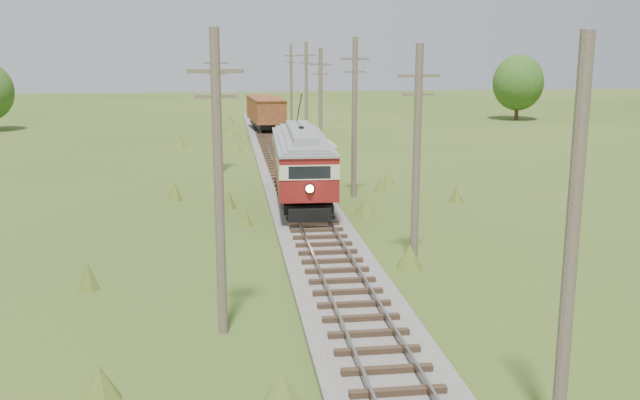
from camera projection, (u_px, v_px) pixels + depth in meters
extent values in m
cube|color=#605B54|center=(293.00, 187.00, 43.38)|extent=(3.60, 96.00, 0.25)
cube|color=#726659|center=(281.00, 181.00, 43.21)|extent=(0.08, 96.00, 0.17)
cube|color=#726659|center=(305.00, 180.00, 43.40)|extent=(0.08, 96.00, 0.17)
cube|color=#2D2116|center=(293.00, 183.00, 43.34)|extent=(2.40, 96.00, 0.16)
cube|color=black|center=(302.00, 188.00, 38.49)|extent=(2.79, 10.94, 0.44)
cube|color=maroon|center=(301.00, 170.00, 38.28)|extent=(3.24, 11.90, 1.08)
cube|color=beige|center=(301.00, 154.00, 38.09)|extent=(3.27, 11.96, 0.69)
cube|color=black|center=(301.00, 154.00, 38.09)|extent=(3.28, 11.43, 0.54)
cube|color=maroon|center=(301.00, 144.00, 37.99)|extent=(3.24, 11.90, 0.29)
cube|color=gray|center=(301.00, 138.00, 37.92)|extent=(3.30, 12.02, 0.37)
cube|color=gray|center=(301.00, 132.00, 37.85)|extent=(1.60, 8.89, 0.39)
sphere|color=#FFF2BF|center=(310.00, 189.00, 32.43)|extent=(0.35, 0.35, 0.35)
cylinder|color=black|center=(299.00, 108.00, 39.34)|extent=(0.25, 4.58, 1.90)
cylinder|color=black|center=(292.00, 207.00, 34.09)|extent=(0.15, 0.79, 0.79)
cylinder|color=black|center=(323.00, 206.00, 34.22)|extent=(0.15, 0.79, 0.79)
cylinder|color=black|center=(285.00, 174.00, 42.78)|extent=(0.15, 0.79, 0.79)
cylinder|color=black|center=(309.00, 174.00, 42.91)|extent=(0.15, 0.79, 0.79)
cube|color=black|center=(266.00, 123.00, 71.51)|extent=(2.91, 7.97, 0.54)
cube|color=#602616|center=(266.00, 110.00, 71.22)|extent=(3.55, 8.88, 2.17)
cube|color=#602616|center=(266.00, 98.00, 70.98)|extent=(3.62, 9.06, 0.13)
cylinder|color=black|center=(261.00, 126.00, 68.84)|extent=(0.20, 0.88, 0.87)
cylinder|color=black|center=(278.00, 125.00, 69.18)|extent=(0.20, 0.88, 0.87)
cylinder|color=black|center=(255.00, 120.00, 73.81)|extent=(0.20, 0.88, 0.87)
cylinder|color=black|center=(270.00, 120.00, 74.15)|extent=(0.20, 0.88, 0.87)
cone|color=gray|center=(317.00, 139.00, 62.27)|extent=(3.20, 3.20, 1.20)
cone|color=gray|center=(328.00, 143.00, 61.46)|extent=(1.80, 1.80, 0.70)
cylinder|color=brown|center=(571.00, 247.00, 14.77)|extent=(0.30, 0.30, 8.80)
cylinder|color=brown|center=(417.00, 157.00, 27.41)|extent=(0.30, 0.30, 8.60)
cube|color=brown|center=(419.00, 76.00, 26.76)|extent=(1.60, 0.12, 0.12)
cube|color=brown|center=(418.00, 94.00, 26.91)|extent=(1.20, 0.10, 0.10)
cylinder|color=brown|center=(354.00, 119.00, 39.96)|extent=(0.30, 0.30, 9.00)
cube|color=brown|center=(355.00, 59.00, 39.26)|extent=(1.60, 0.12, 0.12)
cube|color=brown|center=(355.00, 72.00, 39.41)|extent=(1.20, 0.10, 0.10)
cylinder|color=brown|center=(321.00, 106.00, 52.60)|extent=(0.30, 0.30, 8.40)
cube|color=brown|center=(321.00, 64.00, 51.96)|extent=(1.60, 0.12, 0.12)
cube|color=brown|center=(321.00, 74.00, 52.11)|extent=(1.20, 0.10, 0.10)
cylinder|color=brown|center=(306.00, 91.00, 65.19)|extent=(0.30, 0.30, 8.90)
cube|color=brown|center=(306.00, 55.00, 64.51)|extent=(1.60, 0.12, 0.12)
cube|color=brown|center=(306.00, 63.00, 64.66)|extent=(1.20, 0.10, 0.10)
cylinder|color=brown|center=(291.00, 85.00, 77.79)|extent=(0.30, 0.30, 8.70)
cube|color=brown|center=(291.00, 56.00, 77.12)|extent=(1.60, 0.12, 0.12)
cube|color=brown|center=(291.00, 62.00, 77.27)|extent=(1.20, 0.10, 0.10)
cylinder|color=brown|center=(219.00, 187.00, 20.60)|extent=(0.30, 0.30, 9.00)
cube|color=brown|center=(215.00, 71.00, 19.91)|extent=(1.60, 0.12, 0.12)
cube|color=brown|center=(216.00, 96.00, 20.05)|extent=(1.20, 0.10, 0.10)
cylinder|color=brown|center=(218.00, 110.00, 47.74)|extent=(0.30, 0.30, 8.60)
cube|color=brown|center=(216.00, 63.00, 47.09)|extent=(1.60, 0.12, 0.12)
cube|color=brown|center=(217.00, 74.00, 47.24)|extent=(1.20, 0.10, 0.10)
cylinder|color=#38281C|center=(517.00, 109.00, 83.79)|extent=(0.50, 0.50, 2.52)
ellipsoid|color=#275018|center=(518.00, 83.00, 83.14)|extent=(5.88, 5.88, 6.47)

